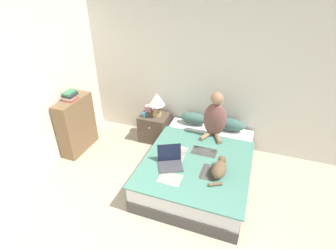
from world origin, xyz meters
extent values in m
cube|color=silver|center=(0.00, 3.28, 1.27)|extent=(5.26, 0.05, 2.55)
cube|color=silver|center=(-2.16, 1.63, 1.27)|extent=(0.05, 4.26, 2.55)
cube|color=#4C4742|center=(0.24, 2.21, 0.10)|extent=(1.46, 2.01, 0.19)
cube|color=silver|center=(0.24, 2.21, 0.31)|extent=(1.44, 1.98, 0.23)
cube|color=#4C8470|center=(0.24, 2.01, 0.43)|extent=(1.51, 1.60, 0.02)
cube|color=silver|center=(-0.01, 1.58, 0.44)|extent=(0.31, 0.24, 0.01)
cube|color=silver|center=(0.45, 1.87, 0.44)|extent=(0.21, 0.33, 0.01)
cube|color=silver|center=(0.28, 2.31, 0.44)|extent=(0.37, 0.22, 0.01)
cube|color=silver|center=(-0.09, 2.14, 0.44)|extent=(0.26, 0.38, 0.01)
ellipsoid|color=#42665B|center=(-0.09, 3.08, 0.55)|extent=(0.49, 0.21, 0.20)
ellipsoid|color=#42665B|center=(0.56, 3.08, 0.55)|extent=(0.49, 0.21, 0.20)
ellipsoid|color=brown|center=(0.32, 2.82, 0.73)|extent=(0.37, 0.20, 0.58)
sphere|color=#9E7051|center=(0.32, 2.82, 1.11)|extent=(0.20, 0.20, 0.20)
cylinder|color=#9E7051|center=(0.22, 2.69, 0.48)|extent=(0.17, 0.26, 0.07)
cylinder|color=#9E7051|center=(0.42, 2.69, 0.48)|extent=(0.17, 0.26, 0.07)
ellipsoid|color=brown|center=(0.58, 1.87, 0.54)|extent=(0.19, 0.33, 0.19)
sphere|color=brown|center=(0.59, 2.05, 0.56)|extent=(0.11, 0.11, 0.11)
cone|color=brown|center=(0.56, 2.05, 0.61)|extent=(0.05, 0.05, 0.05)
cone|color=brown|center=(0.62, 2.05, 0.61)|extent=(0.05, 0.05, 0.05)
cylinder|color=brown|center=(0.58, 1.65, 0.46)|extent=(0.18, 0.12, 0.04)
cube|color=#424247|center=(-0.08, 1.80, 0.45)|extent=(0.41, 0.38, 0.02)
cube|color=black|center=(-0.15, 1.93, 0.59)|extent=(0.33, 0.21, 0.25)
cube|color=brown|center=(-0.82, 2.99, 0.26)|extent=(0.51, 0.44, 0.51)
sphere|color=tan|center=(-0.82, 2.76, 0.37)|extent=(0.03, 0.03, 0.03)
cylinder|color=tan|center=(-0.76, 3.00, 0.55)|extent=(0.16, 0.16, 0.06)
cylinder|color=tan|center=(-0.76, 3.00, 0.66)|extent=(0.02, 0.02, 0.16)
cone|color=white|center=(-0.76, 3.00, 0.85)|extent=(0.31, 0.31, 0.22)
cube|color=#E09EB2|center=(-0.98, 3.12, 0.57)|extent=(0.12, 0.12, 0.11)
ellipsoid|color=white|center=(-0.98, 3.12, 0.64)|extent=(0.06, 0.04, 0.03)
cylinder|color=teal|center=(-0.97, 2.88, 0.56)|extent=(0.07, 0.07, 0.08)
torus|color=teal|center=(-0.92, 2.88, 0.56)|extent=(0.06, 0.01, 0.06)
cube|color=brown|center=(-1.97, 2.25, 0.49)|extent=(0.26, 0.74, 0.98)
cube|color=#B24238|center=(-1.96, 2.24, 1.00)|extent=(0.17, 0.24, 0.03)
cube|color=beige|center=(-1.98, 2.24, 1.03)|extent=(0.15, 0.23, 0.04)
cube|color=#2D2D33|center=(-1.97, 2.24, 1.07)|extent=(0.17, 0.21, 0.04)
cube|color=#3D7A51|center=(-1.98, 2.25, 1.11)|extent=(0.14, 0.23, 0.03)
camera|label=1|loc=(0.85, -0.89, 2.84)|focal=28.00mm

